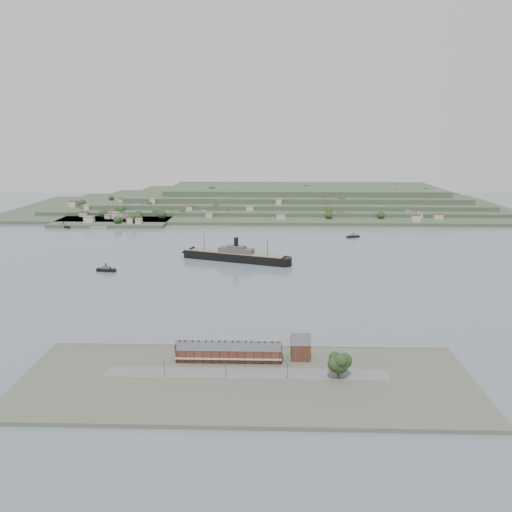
{
  "coord_description": "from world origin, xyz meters",
  "views": [
    {
      "loc": [
        11.31,
        -407.55,
        118.15
      ],
      "look_at": [
        -1.77,
        30.0,
        9.19
      ],
      "focal_mm": 35.0,
      "sensor_mm": 36.0,
      "label": 1
    }
  ],
  "objects_px": {
    "tugboat": "(106,269)",
    "steamship": "(232,256)",
    "fig_tree": "(340,363)",
    "terrace_row": "(229,352)",
    "gabled_building": "(301,347)"
  },
  "relations": [
    {
      "from": "steamship",
      "to": "fig_tree",
      "type": "relative_size",
      "value": 8.05
    },
    {
      "from": "gabled_building",
      "to": "steamship",
      "type": "xyz_separation_m",
      "value": [
        -52.96,
        212.0,
        -3.18
      ]
    },
    {
      "from": "steamship",
      "to": "tugboat",
      "type": "distance_m",
      "value": 114.05
    },
    {
      "from": "fig_tree",
      "to": "gabled_building",
      "type": "bearing_deg",
      "value": 128.37
    },
    {
      "from": "gabled_building",
      "to": "fig_tree",
      "type": "distance_m",
      "value": 28.24
    },
    {
      "from": "tugboat",
      "to": "fig_tree",
      "type": "relative_size",
      "value": 1.28
    },
    {
      "from": "terrace_row",
      "to": "fig_tree",
      "type": "distance_m",
      "value": 57.97
    },
    {
      "from": "steamship",
      "to": "fig_tree",
      "type": "bearing_deg",
      "value": -73.25
    },
    {
      "from": "steamship",
      "to": "fig_tree",
      "type": "distance_m",
      "value": 244.5
    },
    {
      "from": "terrace_row",
      "to": "gabled_building",
      "type": "xyz_separation_m",
      "value": [
        37.5,
        4.02,
        1.34
      ]
    },
    {
      "from": "steamship",
      "to": "tugboat",
      "type": "bearing_deg",
      "value": -158.87
    },
    {
      "from": "tugboat",
      "to": "steamship",
      "type": "bearing_deg",
      "value": 21.13
    },
    {
      "from": "terrace_row",
      "to": "steamship",
      "type": "height_order",
      "value": "steamship"
    },
    {
      "from": "steamship",
      "to": "tugboat",
      "type": "height_order",
      "value": "steamship"
    },
    {
      "from": "tugboat",
      "to": "gabled_building",
      "type": "bearing_deg",
      "value": -47.01
    }
  ]
}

